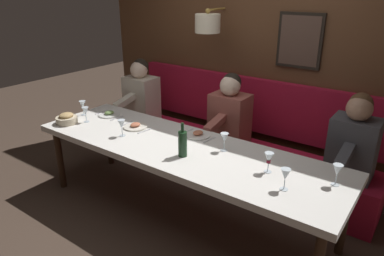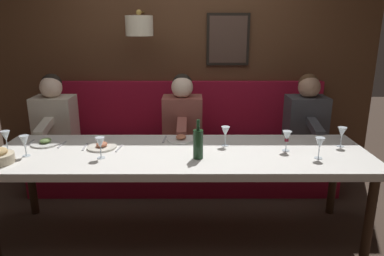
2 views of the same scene
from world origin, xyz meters
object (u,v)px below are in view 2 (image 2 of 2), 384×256
diner_middle (54,115)px  wine_glass_5 (342,133)px  wine_glass_1 (320,144)px  wine_glass_0 (25,142)px  wine_glass_6 (6,137)px  wine_glass_2 (100,143)px  wine_bottle (198,144)px  diner_near (182,115)px  wine_glass_3 (225,132)px  wine_glass_4 (287,137)px  dining_table (181,158)px  diner_nearest (306,115)px

diner_middle → wine_glass_5: size_ratio=4.82×
wine_glass_1 → wine_glass_0: bearing=88.6°
wine_glass_0 → wine_glass_6: bearing=58.8°
wine_glass_2 → diner_middle: bearing=35.2°
wine_glass_5 → wine_bottle: (-0.27, 1.19, -0.00)m
diner_near → wine_glass_3: size_ratio=4.82×
wine_glass_5 → wine_glass_6: (-0.10, 2.71, 0.00)m
wine_glass_6 → wine_glass_4: bearing=-90.2°
wine_glass_3 → wine_glass_4: 0.49m
wine_glass_0 → wine_glass_5: size_ratio=1.00×
wine_glass_2 → wine_glass_0: bearing=85.8°
wine_bottle → diner_middle: bearing=54.7°
wine_bottle → wine_glass_2: bearing=89.6°
dining_table → wine_glass_3: 0.43m
diner_middle → wine_bottle: diner_middle is taller
wine_bottle → wine_glass_1: bearing=-90.4°
wine_glass_2 → wine_glass_1: bearing=-90.4°
wine_glass_2 → wine_glass_4: same height
dining_table → wine_glass_5: (0.12, -1.32, 0.18)m
diner_nearest → wine_glass_2: size_ratio=4.82×
diner_nearest → wine_glass_6: size_ratio=4.82×
dining_table → diner_nearest: size_ratio=3.77×
wine_glass_4 → wine_glass_6: (0.01, 2.23, 0.00)m
wine_glass_0 → wine_glass_4: 2.03m
wine_glass_1 → wine_glass_4: size_ratio=1.00×
dining_table → wine_glass_3: bearing=-68.2°
wine_glass_4 → diner_nearest: bearing=-26.2°
wine_glass_1 → wine_glass_3: 0.74m
wine_glass_5 → wine_glass_3: bearing=88.6°
diner_middle → wine_glass_2: bearing=-144.8°
wine_glass_1 → wine_glass_5: size_ratio=1.00×
dining_table → wine_bottle: wine_bottle is taller
wine_glass_6 → wine_glass_1: bearing=-94.1°
diner_middle → wine_glass_2: size_ratio=4.82×
wine_glass_0 → wine_glass_3: (0.25, -1.55, 0.00)m
dining_table → diner_nearest: diner_nearest is taller
wine_bottle → wine_glass_0: bearing=88.0°
wine_bottle → wine_glass_4: bearing=-76.9°
diner_nearest → wine_bottle: 1.53m
wine_glass_3 → wine_glass_5: bearing=-91.4°
diner_near → wine_bottle: 1.04m
diner_middle → wine_glass_1: diner_middle is taller
dining_table → diner_nearest: bearing=-55.1°
diner_nearest → diner_near: 1.27m
wine_glass_1 → wine_glass_4: same height
diner_nearest → diner_middle: bearing=90.0°
wine_glass_3 → wine_glass_4: size_ratio=1.00×
wine_glass_6 → wine_bottle: bearing=-96.4°
diner_near → wine_glass_4: (-0.87, -0.85, 0.04)m
dining_table → wine_glass_2: wine_glass_2 is taller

